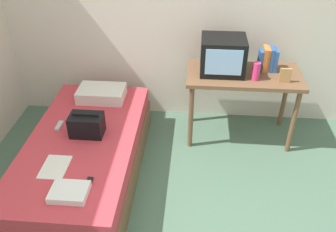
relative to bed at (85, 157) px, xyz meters
The scene contains 13 objects.
wall_back 1.85m from the bed, 55.65° to the left, with size 5.20×0.10×2.60m, color beige.
bed is the anchor object (origin of this frame).
desk 1.76m from the bed, 27.69° to the left, with size 1.16×0.60×0.78m.
tv 1.68m from the bed, 32.53° to the left, with size 0.44×0.39×0.36m.
water_bottle 1.84m from the bed, 22.49° to the left, with size 0.07×0.07×0.18m, color #E53372.
book_row 2.07m from the bed, 27.17° to the left, with size 0.18×0.16×0.24m.
picture_frame 2.07m from the bed, 18.61° to the left, with size 0.11×0.02×0.15m, color #B27F4C.
pillow 0.76m from the bed, 88.02° to the left, with size 0.49×0.32×0.12m, color silver.
handbag 0.34m from the bed, 56.54° to the left, with size 0.30×0.20×0.22m.
magazine 0.49m from the bed, 104.14° to the right, with size 0.21×0.29×0.01m, color white.
remote_dark 0.68m from the bed, 69.46° to the right, with size 0.04×0.16×0.02m, color black.
remote_silver 0.39m from the bed, 149.99° to the left, with size 0.04×0.14×0.02m, color #B7B7BC.
folded_towel 0.75m from the bed, 80.98° to the right, with size 0.28×0.22×0.05m, color white.
Camera 1 is at (0.16, -1.79, 2.46)m, focal length 38.49 mm.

